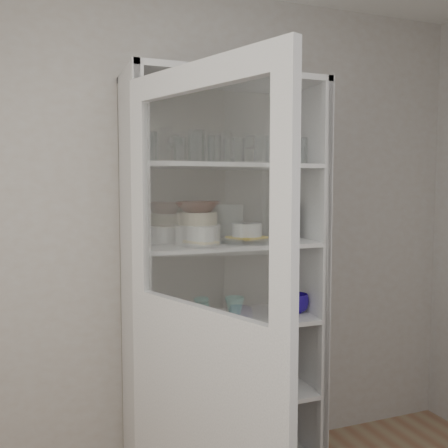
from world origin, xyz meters
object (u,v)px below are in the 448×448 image
object	(u,v)px
goblet_2	(251,149)
measuring_cups	(196,322)
plate_stack_front	(198,234)
goblet_1	(175,148)
cupboard_door	(202,366)
white_ramekin	(247,230)
tin_box	(269,379)
goblet_3	(286,150)
goblet_0	(149,146)
pantry_cabinet	(220,300)
cream_bowl	(198,218)
glass_platter	(247,240)
cream_dish	(173,393)
grey_bowl_stack	(283,221)
terracotta_bowl	(197,207)
white_canister	(145,310)
teal_jar	(201,308)
yellow_trivet	(247,237)
mug_blue	(297,303)
plate_stack_back	(163,234)
mug_teal	(235,306)
mug_white	(277,310)

from	to	relation	value
goblet_2	measuring_cups	size ratio (longest dim) A/B	1.92
plate_stack_front	goblet_1	bearing A→B (deg)	112.39
cupboard_door	white_ramekin	distance (m)	0.88
tin_box	goblet_3	bearing A→B (deg)	31.73
goblet_0	goblet_2	size ratio (longest dim) A/B	0.96
pantry_cabinet	cream_bowl	world-z (taller)	pantry_cabinet
glass_platter	cream_dish	size ratio (longest dim) A/B	1.28
grey_bowl_stack	terracotta_bowl	bearing A→B (deg)	-176.85
white_canister	pantry_cabinet	bearing A→B (deg)	3.50
cupboard_door	goblet_0	world-z (taller)	cupboard_door
pantry_cabinet	teal_jar	size ratio (longest dim) A/B	21.39
yellow_trivet	white_ramekin	xyz separation A→B (m)	(0.00, 0.00, 0.04)
cream_bowl	goblet_0	bearing A→B (deg)	148.99
glass_platter	yellow_trivet	size ratio (longest dim) A/B	2.04
glass_platter	yellow_trivet	bearing A→B (deg)	0.00
goblet_0	glass_platter	world-z (taller)	goblet_0
goblet_3	glass_platter	world-z (taller)	goblet_3
mug_blue	glass_platter	bearing A→B (deg)	157.91
plate_stack_back	glass_platter	distance (m)	0.44
plate_stack_front	tin_box	size ratio (longest dim) A/B	1.19
goblet_1	goblet_2	distance (m)	0.41
cupboard_door	cream_bowl	size ratio (longest dim) A/B	10.12
plate_stack_front	glass_platter	bearing A→B (deg)	1.66
mug_blue	mug_teal	xyz separation A→B (m)	(-0.33, 0.08, -0.00)
grey_bowl_stack	mug_blue	distance (m)	0.45
yellow_trivet	grey_bowl_stack	world-z (taller)	grey_bowl_stack
terracotta_bowl	mug_teal	distance (m)	0.59
goblet_0	cupboard_door	bearing A→B (deg)	-87.52
mug_blue	goblet_3	bearing A→B (deg)	67.32
goblet_0	goblet_1	bearing A→B (deg)	14.61
pantry_cabinet	mug_teal	bearing A→B (deg)	-16.53
cream_bowl	mug_teal	size ratio (longest dim) A/B	1.91
terracotta_bowl	measuring_cups	xyz separation A→B (m)	(-0.03, -0.05, -0.57)
pantry_cabinet	white_canister	xyz separation A→B (m)	(-0.41, -0.03, -0.01)
goblet_0	mug_white	xyz separation A→B (m)	(0.63, -0.18, -0.84)
goblet_1	goblet_3	bearing A→B (deg)	-1.45
mug_teal	terracotta_bowl	bearing A→B (deg)	-156.33
tin_box	goblet_0	bearing A→B (deg)	174.08
goblet_0	mug_teal	bearing A→B (deg)	-5.10
goblet_1	plate_stack_back	xyz separation A→B (m)	(-0.07, 0.01, -0.44)
white_ramekin	mug_white	world-z (taller)	white_ramekin
goblet_2	glass_platter	xyz separation A→B (m)	(-0.07, -0.12, -0.48)
goblet_1	goblet_3	distance (m)	0.64
white_ramekin	mug_teal	world-z (taller)	white_ramekin
cream_dish	yellow_trivet	bearing A→B (deg)	-5.60
cream_bowl	tin_box	xyz separation A→B (m)	(0.43, 0.06, -0.90)
tin_box	pantry_cabinet	bearing A→B (deg)	169.66
goblet_2	terracotta_bowl	bearing A→B (deg)	-159.29
mug_white	cream_dish	world-z (taller)	mug_white
cupboard_door	mug_teal	distance (m)	0.80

